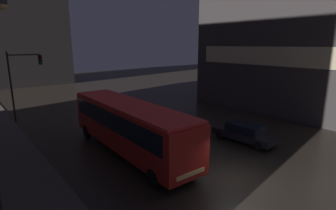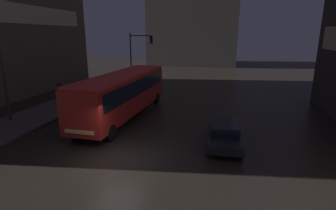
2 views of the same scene
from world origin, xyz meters
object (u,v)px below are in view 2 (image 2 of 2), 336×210
at_px(bus_near, 123,91).
at_px(traffic_light_main, 138,51).
at_px(pedestrian_near, 60,88).
at_px(street_lamp_sidewalk, 1,42).
at_px(car_taxi, 224,133).

xyz_separation_m(bus_near, traffic_light_main, (-3.47, 13.13, 2.20)).
bearing_deg(traffic_light_main, pedestrian_near, -114.56).
bearing_deg(pedestrian_near, bus_near, -161.15).
bearing_deg(traffic_light_main, street_lamp_sidewalk, -103.73).
xyz_separation_m(pedestrian_near, traffic_light_main, (4.46, 9.76, 2.99)).
distance_m(car_taxi, traffic_light_main, 20.33).
height_order(car_taxi, street_lamp_sidewalk, street_lamp_sidewalk).
bearing_deg(street_lamp_sidewalk, car_taxi, -2.11).
height_order(pedestrian_near, street_lamp_sidewalk, street_lamp_sidewalk).
distance_m(car_taxi, street_lamp_sidewalk, 15.82).
height_order(car_taxi, traffic_light_main, traffic_light_main).
relative_size(pedestrian_near, traffic_light_main, 0.29).
relative_size(bus_near, street_lamp_sidewalk, 1.41).
xyz_separation_m(car_taxi, pedestrian_near, (-15.53, 6.93, 0.57)).
xyz_separation_m(car_taxi, traffic_light_main, (-11.07, 16.68, 3.56)).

